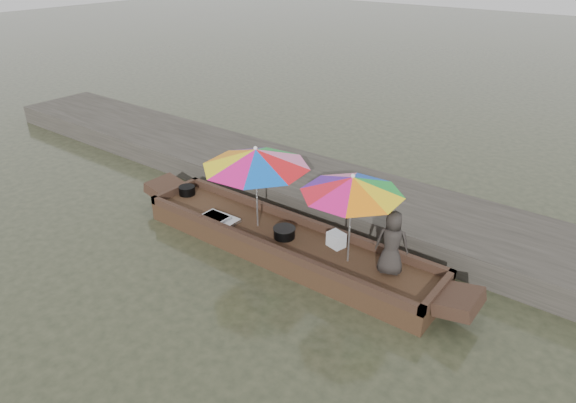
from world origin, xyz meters
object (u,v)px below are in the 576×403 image
Objects in this scene: umbrella_stern at (350,219)px; supply_bag at (336,240)px; charcoal_grill at (284,233)px; cooking_pot at (187,190)px; boat_hull at (285,245)px; umbrella_bow at (257,188)px; tray_crayfish at (216,218)px; vendor at (392,243)px; tray_scallop at (225,220)px.

supply_bag is at bearing 145.80° from umbrella_stern.
umbrella_stern is (1.28, 0.03, 0.69)m from charcoal_grill.
charcoal_grill reaches higher than cooking_pot.
charcoal_grill is at bearing -60.87° from boat_hull.
cooking_pot is 1.19× the size of supply_bag.
umbrella_bow is 1.93m from umbrella_stern.
tray_crayfish is at bearing -158.11° from umbrella_bow.
umbrella_stern is at bearing -34.20° from supply_bag.
vendor is 0.74m from umbrella_stern.
cooking_pot is at bearing 160.84° from tray_crayfish.
supply_bag is 0.81m from umbrella_stern.
umbrella_stern is (1.30, 0.00, 0.95)m from boat_hull.
tray_crayfish is 1.00× the size of tray_scallop.
tray_crayfish reaches higher than tray_scallop.
boat_hull is at bearing 12.51° from tray_crayfish.
charcoal_grill is 1.46m from umbrella_stern.
tray_crayfish is 1.37× the size of charcoal_grill.
vendor reaches higher than supply_bag.
boat_hull is 2.11m from vendor.
cooking_pot is 4.00m from umbrella_stern.
boat_hull is at bearing 180.00° from umbrella_stern.
vendor is (1.97, 0.16, 0.45)m from charcoal_grill.
vendor is (1.08, -0.14, 0.41)m from supply_bag.
cooking_pot is 0.89× the size of charcoal_grill.
boat_hull is at bearing 119.13° from charcoal_grill.
charcoal_grill is (1.41, 0.27, 0.04)m from tray_crayfish.
tray_scallop is (0.17, 0.05, -0.01)m from tray_crayfish.
cooking_pot is 1.47m from tray_scallop.
umbrella_stern reaches higher than vendor.
boat_hull is 1.26m from tray_scallop.
cooking_pot is 0.17× the size of umbrella_bow.
umbrella_bow is at bearing -3.56° from cooking_pot.
cooking_pot is 1.32m from tray_crayfish.
umbrella_bow is (-0.62, 0.00, 0.95)m from boat_hull.
supply_bag is 0.17× the size of umbrella_stern.
tray_scallop is 1.26m from charcoal_grill.
vendor is at bearing 6.87° from tray_scallop.
umbrella_bow is at bearing 21.89° from tray_crayfish.
supply_bag is at bearing 16.72° from boat_hull.
umbrella_bow reaches higher than cooking_pot.
umbrella_bow is at bearing 180.00° from umbrella_stern.
vendor reaches higher than tray_scallop.
tray_crayfish is 2.37m from supply_bag.
vendor is at bearing 10.85° from umbrella_stern.
umbrella_bow is (0.77, 0.31, 0.73)m from tray_crayfish.
cooking_pot is at bearing 165.04° from tray_scallop.
umbrella_stern is at bearing 0.00° from boat_hull.
tray_scallop is 0.48× the size of vendor.
boat_hull is 5.40× the size of vendor.
supply_bag is at bearing 10.09° from umbrella_bow.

